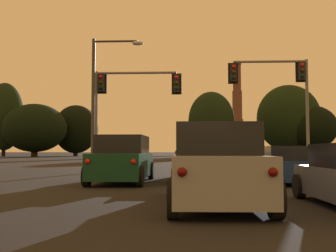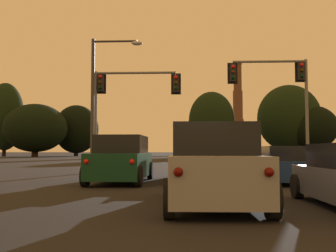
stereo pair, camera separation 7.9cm
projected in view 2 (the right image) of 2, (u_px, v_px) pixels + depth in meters
The scene contains 14 objects.
suv_center_lane_second at pixel (212, 166), 9.20m from camera, with size 2.18×4.93×1.86m.
pickup_truck_center_lane_front at pixel (198, 161), 16.98m from camera, with size 2.22×5.52×1.82m.
suv_left_lane_front at pixel (122, 160), 15.67m from camera, with size 2.17×4.93×1.86m.
hatchback_right_lane_front at pixel (284, 166), 15.23m from camera, with size 1.96×4.13×1.44m.
traffic_light_overhead_right at pixel (281, 87), 22.62m from camera, with size 4.68×0.50×6.52m.
traffic_light_overhead_left at pixel (124, 95), 22.94m from camera, with size 5.20×0.50×5.91m.
street_lamp at pixel (101, 89), 22.48m from camera, with size 2.96×0.36×7.71m.
smokestack at pixel (238, 118), 166.01m from camera, with size 7.56×7.56×38.65m.
treeline_far_right at pixel (35, 128), 81.75m from camera, with size 13.12×11.81×11.01m.
treeline_center_right at pixel (289, 118), 85.87m from camera, with size 13.73×12.36×15.66m.
treeline_far_left at pixel (212, 121), 79.66m from camera, with size 9.34×8.41×13.25m.
treeline_left_mid at pixel (76, 129), 89.92m from camera, with size 10.09×9.08×11.69m.
treeline_center_left at pixel (312, 127), 83.23m from camera, with size 10.91×9.82×10.87m.
treeline_right_mid at pixel (5, 117), 85.20m from camera, with size 8.05×7.25×16.02m.
Camera 2 is at (-0.85, 0.06, 1.26)m, focal length 42.00 mm.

